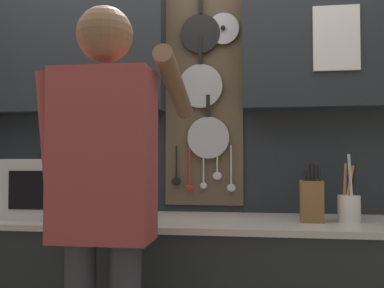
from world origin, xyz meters
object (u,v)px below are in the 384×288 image
at_px(utensil_crock, 349,206).
at_px(knife_block, 312,200).
at_px(person, 105,189).
at_px(microwave, 62,188).

bearing_deg(utensil_crock, knife_block, -179.68).
bearing_deg(utensil_crock, person, -150.34).
height_order(microwave, knife_block, microwave).
bearing_deg(knife_block, microwave, -179.97).
bearing_deg(knife_block, utensil_crock, 0.32).
bearing_deg(person, utensil_crock, 29.66).
bearing_deg(microwave, utensil_crock, 0.06).
relative_size(utensil_crock, person, 0.19).
relative_size(microwave, knife_block, 1.72).
distance_m(utensil_crock, person, 1.20).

